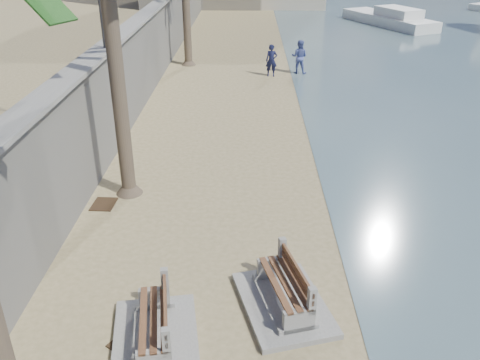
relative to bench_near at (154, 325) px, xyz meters
name	(u,v)px	position (x,y,z in m)	size (l,w,h in m)	color
seawall	(149,51)	(-3.15, 17.68, 1.32)	(0.45, 70.00, 3.50)	gray
wall_cap	(146,13)	(-3.15, 17.68, 3.12)	(0.80, 70.00, 0.12)	gray
bench_near	(154,325)	(0.00, 0.00, 0.00)	(1.98, 2.60, 0.99)	gray
bench_far	(284,290)	(2.53, 1.09, 0.01)	(2.25, 2.78, 1.01)	gray
person_a	(272,58)	(2.94, 19.71, 0.53)	(0.69, 0.47, 1.92)	#121533
person_b	(299,55)	(4.48, 20.35, 0.56)	(0.96, 0.74, 1.99)	#4C599D
yacht_far	(388,21)	(13.11, 35.87, -0.08)	(9.25, 2.59, 1.50)	silver
debris_c	(104,204)	(-2.43, 5.41, -0.42)	(0.80, 0.64, 0.03)	#382616
debris_d	(122,345)	(-0.64, -0.11, -0.42)	(0.49, 0.39, 0.03)	#382616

